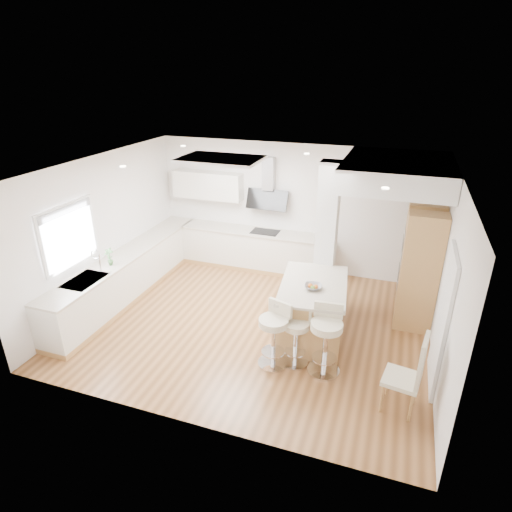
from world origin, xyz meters
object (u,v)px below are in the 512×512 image
at_px(bar_stool_b, 296,333).
at_px(dining_chair, 411,372).
at_px(bar_stool_a, 274,332).
at_px(peninsula, 312,309).
at_px(bar_stool_c, 326,336).

height_order(bar_stool_b, dining_chair, dining_chair).
bearing_deg(dining_chair, bar_stool_a, 178.36).
bearing_deg(bar_stool_a, peninsula, 87.66).
relative_size(bar_stool_b, bar_stool_c, 0.86).
xyz_separation_m(peninsula, dining_chair, (1.58, -1.34, 0.14)).
distance_m(bar_stool_a, dining_chair, 1.99).
bearing_deg(peninsula, bar_stool_b, -101.51).
distance_m(peninsula, bar_stool_a, 1.04).
distance_m(peninsula, dining_chair, 2.08).
bearing_deg(bar_stool_c, peninsula, 108.76).
xyz_separation_m(bar_stool_b, dining_chair, (1.65, -0.51, 0.10)).
distance_m(bar_stool_a, bar_stool_c, 0.77).
relative_size(peninsula, dining_chair, 1.45).
distance_m(peninsula, bar_stool_c, 0.97).
bearing_deg(dining_chair, peninsula, 148.83).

